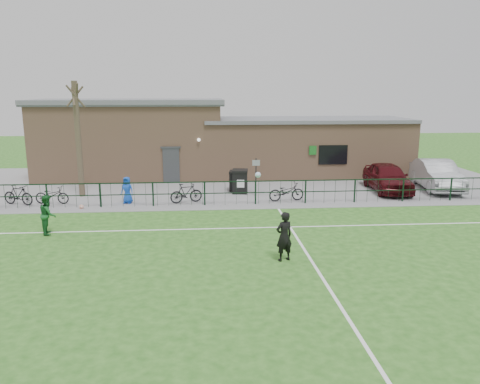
{
  "coord_description": "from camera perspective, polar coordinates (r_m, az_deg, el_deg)",
  "views": [
    {
      "loc": [
        -1.5,
        -14.35,
        5.56
      ],
      "look_at": [
        0.0,
        5.0,
        1.3
      ],
      "focal_mm": 35.0,
      "sensor_mm": 36.0,
      "label": 1
    }
  ],
  "objects": [
    {
      "name": "goalkeeper_kick",
      "position": [
        15.56,
        5.31,
        -5.2
      ],
      "size": [
        1.03,
        3.15,
        2.52
      ],
      "color": "black",
      "rests_on": "ground"
    },
    {
      "name": "pitch_line_mid",
      "position": [
        19.23,
        0.23,
        -4.41
      ],
      "size": [
        28.0,
        0.1,
        0.01
      ],
      "primitive_type": "cube",
      "color": "white",
      "rests_on": "ground"
    },
    {
      "name": "bicycle_e",
      "position": [
        23.82,
        5.68,
        0.04
      ],
      "size": [
        1.89,
        0.88,
        0.95
      ],
      "primitive_type": "imported",
      "rotation": [
        0.0,
        0.0,
        1.71
      ],
      "color": "black",
      "rests_on": "paving_strip"
    },
    {
      "name": "car_silver",
      "position": [
        28.74,
        22.85,
        1.95
      ],
      "size": [
        2.44,
        5.18,
        1.64
      ],
      "primitive_type": "imported",
      "rotation": [
        0.0,
        0.0,
        -0.14
      ],
      "color": "#A0A3A8",
      "rests_on": "paving_strip"
    },
    {
      "name": "paving_strip",
      "position": [
        28.44,
        -1.33,
        1.12
      ],
      "size": [
        34.0,
        13.0,
        0.02
      ],
      "primitive_type": "cube",
      "color": "slate",
      "rests_on": "ground"
    },
    {
      "name": "bare_tree",
      "position": [
        25.81,
        -19.1,
        6.01
      ],
      "size": [
        0.3,
        0.3,
        6.0
      ],
      "primitive_type": "cylinder",
      "color": "#443729",
      "rests_on": "ground"
    },
    {
      "name": "wheelie_bin_left",
      "position": [
        26.08,
        -0.5,
        1.28
      ],
      "size": [
        0.79,
        0.87,
        1.04
      ],
      "primitive_type": "cube",
      "rotation": [
        0.0,
        0.0,
        -0.14
      ],
      "color": "black",
      "rests_on": "paving_strip"
    },
    {
      "name": "bicycle_b",
      "position": [
        25.31,
        -25.43,
        -0.32
      ],
      "size": [
        1.73,
        1.04,
        1.01
      ],
      "primitive_type": "imported",
      "rotation": [
        0.0,
        0.0,
        1.2
      ],
      "color": "black",
      "rests_on": "paving_strip"
    },
    {
      "name": "wheelie_bin_right",
      "position": [
        25.53,
        -0.01,
        1.22
      ],
      "size": [
        0.89,
        0.98,
        1.2
      ],
      "primitive_type": "cube",
      "rotation": [
        0.0,
        0.0,
        -0.12
      ],
      "color": "black",
      "rests_on": "paving_strip"
    },
    {
      "name": "bicycle_d",
      "position": [
        23.46,
        -6.58,
        -0.13
      ],
      "size": [
        1.7,
        0.93,
        0.98
      ],
      "primitive_type": "imported",
      "rotation": [
        0.0,
        0.0,
        1.88
      ],
      "color": "black",
      "rests_on": "paving_strip"
    },
    {
      "name": "sign_post",
      "position": [
        24.87,
        1.95,
        1.85
      ],
      "size": [
        0.07,
        0.07,
        2.0
      ],
      "primitive_type": "cylinder",
      "rotation": [
        0.0,
        0.0,
        0.29
      ],
      "color": "black",
      "rests_on": "paving_strip"
    },
    {
      "name": "pitch_line_perp",
      "position": [
        15.78,
        8.77,
        -8.39
      ],
      "size": [
        0.1,
        16.0,
        0.01
      ],
      "primitive_type": "cube",
      "color": "white",
      "rests_on": "ground"
    },
    {
      "name": "bicycle_c",
      "position": [
        24.91,
        -21.94,
        -0.35
      ],
      "size": [
        1.73,
        0.77,
        0.88
      ],
      "primitive_type": "imported",
      "rotation": [
        0.0,
        0.0,
        1.45
      ],
      "color": "black",
      "rests_on": "paving_strip"
    },
    {
      "name": "spectator_child",
      "position": [
        23.84,
        -13.59,
        0.23
      ],
      "size": [
        0.75,
        0.61,
        1.33
      ],
      "primitive_type": "imported",
      "rotation": [
        0.0,
        0.0,
        -0.32
      ],
      "color": "#1446BB",
      "rests_on": "paving_strip"
    },
    {
      "name": "perimeter_fence",
      "position": [
        22.94,
        -0.58,
        -0.11
      ],
      "size": [
        28.0,
        0.1,
        1.2
      ],
      "primitive_type": "cube",
      "color": "black",
      "rests_on": "ground"
    },
    {
      "name": "outfield_player",
      "position": [
        19.8,
        -22.37,
        -2.54
      ],
      "size": [
        0.74,
        0.87,
        1.56
      ],
      "primitive_type": "imported",
      "rotation": [
        0.0,
        0.0,
        1.78
      ],
      "color": "#195A26",
      "rests_on": "ground"
    },
    {
      "name": "ground",
      "position": [
        15.46,
        1.45,
        -8.7
      ],
      "size": [
        90.0,
        90.0,
        0.0
      ],
      "primitive_type": "plane",
      "color": "#26591A",
      "rests_on": "ground"
    },
    {
      "name": "pitch_line_touch",
      "position": [
        22.88,
        -0.54,
        -1.67
      ],
      "size": [
        28.0,
        0.1,
        0.01
      ],
      "primitive_type": "cube",
      "color": "white",
      "rests_on": "ground"
    },
    {
      "name": "car_maroon",
      "position": [
        27.22,
        17.53,
        1.74
      ],
      "size": [
        2.16,
        4.72,
        1.57
      ],
      "primitive_type": "imported",
      "rotation": [
        0.0,
        0.0,
        -0.07
      ],
      "color": "#430C10",
      "rests_on": "paving_strip"
    },
    {
      "name": "ball_ground",
      "position": [
        23.49,
        -18.76,
        -1.72
      ],
      "size": [
        0.21,
        0.21,
        0.21
      ],
      "primitive_type": "sphere",
      "color": "silver",
      "rests_on": "ground"
    },
    {
      "name": "clubhouse",
      "position": [
        31.03,
        -3.29,
        6.18
      ],
      "size": [
        24.25,
        5.4,
        4.96
      ],
      "color": "tan",
      "rests_on": "ground"
    }
  ]
}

